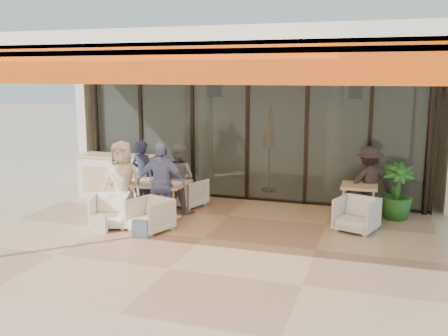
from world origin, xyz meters
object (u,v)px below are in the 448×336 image
object	(u,v)px
chair_near_right	(150,214)
side_table	(359,190)
side_chair	(356,213)
dining_table	(151,184)
chair_near_left	(110,210)
chair_far_right	(188,191)
diner_navy	(143,175)
diner_cream	(122,181)
host_counter	(117,176)
chair_far_left	(153,189)
standing_woman	(369,182)
potted_palm	(397,192)
diner_periwinkle	(161,184)
diner_grey	(179,178)

from	to	relation	value
chair_near_right	side_table	world-z (taller)	side_table
side_table	side_chair	xyz separation A→B (m)	(0.00, -0.75, -0.28)
dining_table	chair_near_left	world-z (taller)	dining_table
chair_far_right	side_chair	bearing A→B (deg)	-171.74
chair_near_left	chair_near_right	size ratio (longest dim) A/B	1.02
diner_navy	diner_cream	distance (m)	0.90
host_counter	chair_near_left	bearing A→B (deg)	-63.86
chair_far_left	chair_far_right	distance (m)	0.84
chair_far_right	chair_near_right	distance (m)	1.90
diner_navy	side_chair	xyz separation A→B (m)	(4.51, -0.23, -0.40)
side_table	standing_woman	distance (m)	0.38
chair_near_right	potted_palm	size ratio (longest dim) A/B	0.61
host_counter	diner_navy	world-z (taller)	diner_navy
diner_periwinkle	side_chair	size ratio (longest dim) A/B	2.27
diner_cream	host_counter	bearing A→B (deg)	114.15
diner_periwinkle	potted_palm	world-z (taller)	diner_periwinkle
host_counter	diner_periwinkle	bearing A→B (deg)	-41.25
diner_periwinkle	potted_palm	size ratio (longest dim) A/B	1.41
diner_navy	chair_far_left	bearing A→B (deg)	-78.93
side_table	standing_woman	bearing A→B (deg)	62.52
chair_far_right	chair_near_left	xyz separation A→B (m)	(-0.84, -1.90, 0.00)
diner_cream	diner_periwinkle	world-z (taller)	diner_periwinkle
chair_near_right	diner_navy	xyz separation A→B (m)	(-0.84, 1.40, 0.41)
diner_cream	potted_palm	world-z (taller)	diner_cream
dining_table	side_chair	size ratio (longest dim) A/B	2.07
chair_near_left	standing_woman	distance (m)	5.21
chair_far_right	diner_cream	bearing A→B (deg)	78.56
diner_cream	side_chair	world-z (taller)	diner_cream
diner_navy	side_chair	distance (m)	4.54
standing_woman	diner_cream	bearing A→B (deg)	-7.02
chair_near_right	standing_woman	distance (m)	4.47
chair_far_left	diner_cream	distance (m)	1.48
standing_woman	chair_far_left	bearing A→B (deg)	-23.24
dining_table	chair_near_left	xyz separation A→B (m)	(-0.41, -0.96, -0.33)
chair_far_left	standing_woman	distance (m)	4.71
chair_near_left	potted_palm	bearing A→B (deg)	2.48
dining_table	side_chair	bearing A→B (deg)	2.96
side_table	potted_palm	bearing A→B (deg)	23.93
dining_table	diner_navy	bearing A→B (deg)	132.85
chair_far_left	host_counter	bearing A→B (deg)	-31.73
chair_near_right	diner_grey	world-z (taller)	diner_grey
dining_table	side_chair	world-z (taller)	dining_table
dining_table	diner_grey	distance (m)	0.62
chair_near_right	diner_periwinkle	distance (m)	0.69
dining_table	chair_far_left	bearing A→B (deg)	113.56
standing_woman	dining_table	bearing A→B (deg)	-10.66
dining_table	chair_near_right	world-z (taller)	dining_table
diner_navy	chair_near_left	bearing A→B (deg)	101.07
dining_table	diner_grey	world-z (taller)	diner_grey
chair_far_left	chair_far_right	bearing A→B (deg)	162.53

